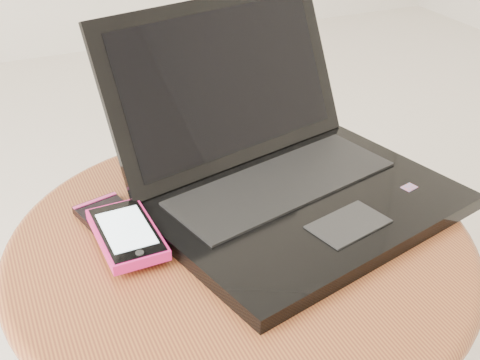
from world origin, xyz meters
name	(u,v)px	position (x,y,z in m)	size (l,w,h in m)	color
table	(241,297)	(0.05, -0.07, 0.35)	(0.57, 0.57, 0.45)	#4D2C12
laptop	(284,169)	(0.13, -0.01, 0.49)	(0.44, 0.43, 0.23)	black
phone_black	(114,222)	(-0.09, 0.02, 0.46)	(0.08, 0.12, 0.01)	black
phone_pink	(127,234)	(-0.08, -0.03, 0.47)	(0.07, 0.12, 0.01)	#D51B6E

